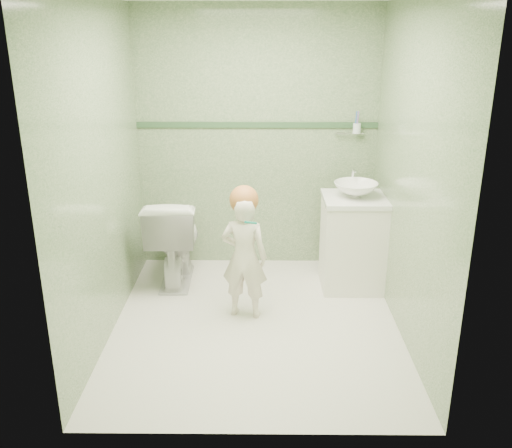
{
  "coord_description": "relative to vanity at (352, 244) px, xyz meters",
  "views": [
    {
      "loc": [
        0.04,
        -3.87,
        2.22
      ],
      "look_at": [
        0.0,
        0.15,
        0.78
      ],
      "focal_mm": 39.36,
      "sensor_mm": 36.0,
      "label": 1
    }
  ],
  "objects": [
    {
      "name": "vanity",
      "position": [
        0.0,
        0.0,
        0.0
      ],
      "size": [
        0.52,
        0.5,
        0.8
      ],
      "primitive_type": "cube",
      "color": "white",
      "rests_on": "ground"
    },
    {
      "name": "cup_holder",
      "position": [
        0.05,
        0.48,
        0.93
      ],
      "size": [
        0.26,
        0.07,
        0.21
      ],
      "color": "silver",
      "rests_on": "room_shell"
    },
    {
      "name": "teal_toothbrush",
      "position": [
        -0.88,
        -0.68,
        0.44
      ],
      "size": [
        0.11,
        0.14,
        0.08
      ],
      "color": "#128774",
      "rests_on": "toddler"
    },
    {
      "name": "toddler",
      "position": [
        -0.93,
        -0.54,
        0.1
      ],
      "size": [
        0.4,
        0.3,
        1.0
      ],
      "primitive_type": "imported",
      "rotation": [
        0.0,
        0.0,
        2.95
      ],
      "color": "white",
      "rests_on": "ground"
    },
    {
      "name": "basin",
      "position": [
        0.0,
        0.0,
        0.49
      ],
      "size": [
        0.37,
        0.37,
        0.13
      ],
      "primitive_type": "imported",
      "color": "white",
      "rests_on": "counter"
    },
    {
      "name": "toilet",
      "position": [
        -1.58,
        0.1,
        0.0
      ],
      "size": [
        0.47,
        0.8,
        0.8
      ],
      "primitive_type": "imported",
      "rotation": [
        0.0,
        0.0,
        3.17
      ],
      "color": "white",
      "rests_on": "ground"
    },
    {
      "name": "trim_stripe",
      "position": [
        -0.84,
        0.54,
        0.95
      ],
      "size": [
        2.2,
        0.02,
        0.05
      ],
      "primitive_type": "cube",
      "color": "#315333",
      "rests_on": "room_shell"
    },
    {
      "name": "counter",
      "position": [
        0.0,
        0.0,
        0.41
      ],
      "size": [
        0.54,
        0.52,
        0.04
      ],
      "primitive_type": "cube",
      "color": "white",
      "rests_on": "vanity"
    },
    {
      "name": "faucet",
      "position": [
        0.0,
        0.19,
        0.57
      ],
      "size": [
        0.03,
        0.13,
        0.18
      ],
      "color": "silver",
      "rests_on": "counter"
    },
    {
      "name": "room_shell",
      "position": [
        -0.84,
        -0.7,
        0.8
      ],
      "size": [
        2.5,
        2.54,
        2.4
      ],
      "color": "#6B8B62",
      "rests_on": "ground"
    },
    {
      "name": "ground",
      "position": [
        -0.84,
        -0.7,
        -0.4
      ],
      "size": [
        2.5,
        2.5,
        0.0
      ],
      "primitive_type": "plane",
      "color": "silver",
      "rests_on": "ground"
    },
    {
      "name": "hair_cap",
      "position": [
        -0.93,
        -0.52,
        0.56
      ],
      "size": [
        0.22,
        0.22,
        0.22
      ],
      "primitive_type": "sphere",
      "color": "#B76E36",
      "rests_on": "toddler"
    }
  ]
}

